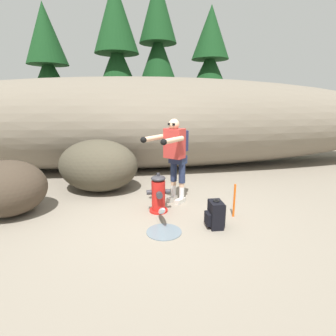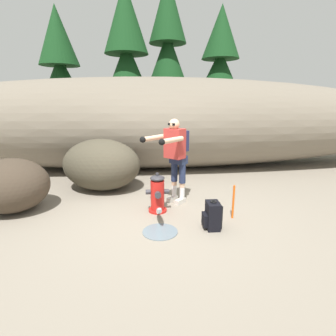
{
  "view_description": "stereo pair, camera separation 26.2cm",
  "coord_description": "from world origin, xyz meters",
  "px_view_note": "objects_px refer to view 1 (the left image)",
  "views": [
    {
      "loc": [
        -0.54,
        -4.4,
        1.98
      ],
      "look_at": [
        0.13,
        0.37,
        0.75
      ],
      "focal_mm": 27.77,
      "sensor_mm": 36.0,
      "label": 1
    },
    {
      "loc": [
        -0.28,
        -4.43,
        1.98
      ],
      "look_at": [
        0.13,
        0.37,
        0.75
      ],
      "focal_mm": 27.77,
      "sensor_mm": 36.0,
      "label": 2
    }
  ],
  "objects_px": {
    "fire_hydrant": "(158,194)",
    "utility_worker": "(175,151)",
    "boulder_mid": "(7,188)",
    "survey_stake": "(234,201)",
    "spare_backpack": "(215,215)",
    "boulder_large": "(98,165)"
  },
  "relations": [
    {
      "from": "fire_hydrant",
      "to": "boulder_large",
      "type": "distance_m",
      "value": 1.87
    },
    {
      "from": "utility_worker",
      "to": "spare_backpack",
      "type": "height_order",
      "value": "utility_worker"
    },
    {
      "from": "boulder_large",
      "to": "survey_stake",
      "type": "distance_m",
      "value": 3.11
    },
    {
      "from": "boulder_large",
      "to": "survey_stake",
      "type": "relative_size",
      "value": 3.01
    },
    {
      "from": "fire_hydrant",
      "to": "spare_backpack",
      "type": "xyz_separation_m",
      "value": [
        0.84,
        -0.75,
        -0.12
      ]
    },
    {
      "from": "fire_hydrant",
      "to": "spare_backpack",
      "type": "relative_size",
      "value": 1.58
    },
    {
      "from": "fire_hydrant",
      "to": "utility_worker",
      "type": "distance_m",
      "value": 0.9
    },
    {
      "from": "spare_backpack",
      "to": "fire_hydrant",
      "type": "bearing_deg",
      "value": -40.84
    },
    {
      "from": "utility_worker",
      "to": "survey_stake",
      "type": "distance_m",
      "value": 1.44
    },
    {
      "from": "utility_worker",
      "to": "survey_stake",
      "type": "relative_size",
      "value": 2.79
    },
    {
      "from": "spare_backpack",
      "to": "boulder_large",
      "type": "bearing_deg",
      "value": -45.53
    },
    {
      "from": "fire_hydrant",
      "to": "utility_worker",
      "type": "relative_size",
      "value": 0.44
    },
    {
      "from": "survey_stake",
      "to": "fire_hydrant",
      "type": "bearing_deg",
      "value": 162.68
    },
    {
      "from": "boulder_large",
      "to": "boulder_mid",
      "type": "height_order",
      "value": "boulder_large"
    },
    {
      "from": "spare_backpack",
      "to": "boulder_large",
      "type": "relative_size",
      "value": 0.26
    },
    {
      "from": "boulder_mid",
      "to": "survey_stake",
      "type": "xyz_separation_m",
      "value": [
        3.96,
        -0.66,
        -0.2
      ]
    },
    {
      "from": "fire_hydrant",
      "to": "survey_stake",
      "type": "distance_m",
      "value": 1.36
    },
    {
      "from": "utility_worker",
      "to": "boulder_large",
      "type": "relative_size",
      "value": 0.93
    },
    {
      "from": "fire_hydrant",
      "to": "boulder_mid",
      "type": "height_order",
      "value": "boulder_mid"
    },
    {
      "from": "boulder_large",
      "to": "boulder_mid",
      "type": "relative_size",
      "value": 1.36
    },
    {
      "from": "fire_hydrant",
      "to": "boulder_large",
      "type": "relative_size",
      "value": 0.41
    },
    {
      "from": "boulder_mid",
      "to": "spare_backpack",
      "type": "bearing_deg",
      "value": -15.89
    }
  ]
}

